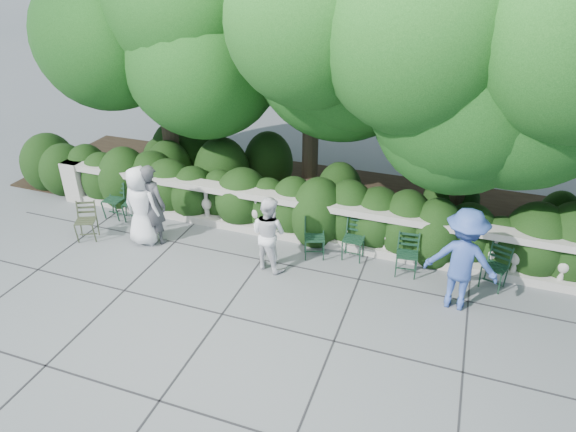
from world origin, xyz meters
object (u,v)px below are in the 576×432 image
(person_older_blue, at_px, (462,260))
(chair_e, at_px, (404,278))
(chair_a, at_px, (113,220))
(chair_c, at_px, (351,262))
(person_businessman, at_px, (141,206))
(chair_f, at_px, (488,290))
(person_woman_grey, at_px, (152,204))
(person_casual_man, at_px, (269,233))
(chair_b, at_px, (133,223))
(chair_weathered, at_px, (88,242))
(chair_d, at_px, (314,260))

(person_older_blue, bearing_deg, chair_e, -24.91)
(chair_a, distance_m, person_older_blue, 7.69)
(chair_c, distance_m, chair_e, 1.12)
(person_businessman, bearing_deg, chair_f, -170.08)
(person_older_blue, bearing_deg, person_woman_grey, 2.10)
(chair_c, bearing_deg, person_older_blue, -19.34)
(chair_e, distance_m, person_woman_grey, 5.29)
(person_casual_man, distance_m, person_older_blue, 3.53)
(chair_b, height_order, chair_weathered, same)
(chair_c, xyz_separation_m, person_businessman, (-4.30, -0.71, 0.86))
(chair_b, relative_size, person_woman_grey, 0.48)
(chair_d, bearing_deg, chair_b, 159.48)
(chair_d, height_order, person_casual_man, person_casual_man)
(chair_c, bearing_deg, person_casual_man, -155.14)
(chair_f, distance_m, person_older_blue, 1.27)
(chair_b, xyz_separation_m, chair_weathered, (-0.43, -1.04, 0.00))
(person_businessman, xyz_separation_m, person_woman_grey, (0.19, 0.12, 0.01))
(chair_weathered, distance_m, person_businessman, 1.52)
(chair_a, xyz_separation_m, chair_c, (5.57, 0.16, 0.00))
(chair_a, height_order, chair_e, same)
(person_woman_grey, bearing_deg, person_businessman, 41.79)
(person_businessman, bearing_deg, chair_e, -169.97)
(chair_e, distance_m, chair_f, 1.52)
(chair_e, relative_size, person_businessman, 0.49)
(chair_f, relative_size, person_older_blue, 0.44)
(chair_d, xyz_separation_m, chair_e, (1.80, -0.01, 0.00))
(person_woman_grey, bearing_deg, chair_weathered, 32.23)
(chair_e, height_order, person_older_blue, person_older_blue)
(person_woman_grey, bearing_deg, chair_f, -166.27)
(chair_a, height_order, chair_c, same)
(chair_b, xyz_separation_m, person_older_blue, (7.08, -0.58, 0.95))
(chair_d, relative_size, chair_f, 1.00)
(chair_b, height_order, chair_d, same)
(chair_a, bearing_deg, person_businessman, -24.05)
(chair_c, distance_m, person_older_blue, 2.36)
(person_older_blue, bearing_deg, person_casual_man, 3.10)
(chair_d, height_order, chair_f, same)
(chair_c, relative_size, chair_f, 1.00)
(chair_b, relative_size, chair_weathered, 1.00)
(chair_a, height_order, person_businessman, person_businessman)
(chair_e, bearing_deg, chair_a, 173.28)
(chair_a, bearing_deg, person_older_blue, -4.71)
(person_businessman, xyz_separation_m, person_older_blue, (6.34, 0.01, 0.09))
(chair_a, xyz_separation_m, chair_d, (4.87, -0.04, 0.00))
(chair_weathered, relative_size, person_casual_man, 0.55)
(chair_d, distance_m, chair_e, 1.80)
(chair_a, xyz_separation_m, person_casual_man, (4.09, -0.54, 0.76))
(person_businessman, bearing_deg, chair_d, -167.18)
(chair_e, xyz_separation_m, chair_f, (1.51, 0.13, 0.00))
(chair_a, relative_size, person_woman_grey, 0.48)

